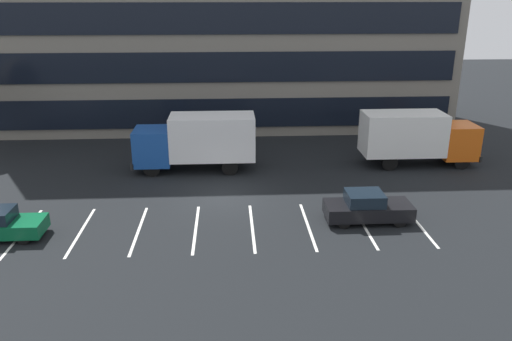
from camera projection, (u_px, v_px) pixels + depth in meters
name	position (u px, v px, depth m)	size (l,w,h in m)	color
ground_plane	(224.00, 199.00, 28.58)	(120.00, 120.00, 0.00)	black
lot_markings	(224.00, 228.00, 25.05)	(19.74, 5.40, 0.01)	silver
box_truck_blue	(197.00, 140.00, 32.56)	(7.86, 2.60, 3.64)	#194799
box_truck_orange	(417.00, 136.00, 33.60)	(7.71, 2.55, 3.57)	#D85914
sedan_black	(367.00, 207.00, 25.60)	(4.36, 1.83, 1.56)	black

